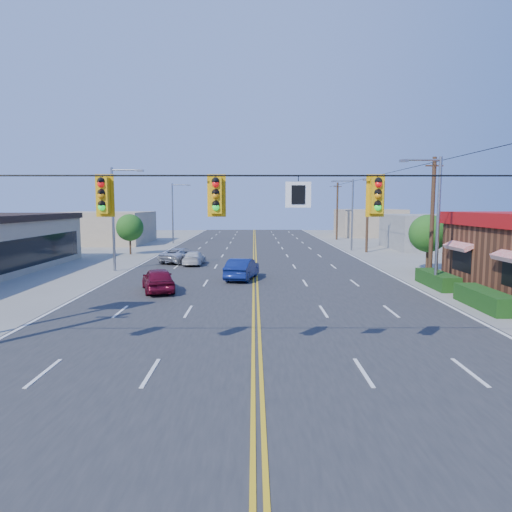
{
  "coord_description": "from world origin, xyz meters",
  "views": [
    {
      "loc": [
        -0.1,
        -13.43,
        5.16
      ],
      "look_at": [
        0.03,
        12.84,
        2.2
      ],
      "focal_mm": 32.0,
      "sensor_mm": 36.0,
      "label": 1
    }
  ],
  "objects_px": {
    "car_white": "(194,259)",
    "car_silver": "(181,256)",
    "car_blue": "(242,270)",
    "car_magenta": "(158,280)",
    "signal_span": "(253,214)"
  },
  "relations": [
    {
      "from": "signal_span",
      "to": "car_white",
      "type": "height_order",
      "value": "signal_span"
    },
    {
      "from": "car_silver",
      "to": "car_blue",
      "type": "bearing_deg",
      "value": 144.09
    },
    {
      "from": "car_magenta",
      "to": "car_blue",
      "type": "relative_size",
      "value": 0.95
    },
    {
      "from": "car_blue",
      "to": "car_silver",
      "type": "height_order",
      "value": "car_blue"
    },
    {
      "from": "car_white",
      "to": "signal_span",
      "type": "bearing_deg",
      "value": 102.96
    },
    {
      "from": "car_white",
      "to": "car_blue",
      "type": "bearing_deg",
      "value": 120.78
    },
    {
      "from": "car_blue",
      "to": "car_silver",
      "type": "relative_size",
      "value": 0.94
    },
    {
      "from": "car_magenta",
      "to": "car_silver",
      "type": "height_order",
      "value": "car_magenta"
    },
    {
      "from": "car_blue",
      "to": "car_white",
      "type": "relative_size",
      "value": 1.13
    },
    {
      "from": "car_blue",
      "to": "car_white",
      "type": "height_order",
      "value": "car_blue"
    },
    {
      "from": "signal_span",
      "to": "car_magenta",
      "type": "relative_size",
      "value": 5.82
    },
    {
      "from": "signal_span",
      "to": "car_white",
      "type": "xyz_separation_m",
      "value": [
        -5.1,
        25.29,
        -4.32
      ]
    },
    {
      "from": "car_white",
      "to": "car_silver",
      "type": "distance_m",
      "value": 2.0
    },
    {
      "from": "car_magenta",
      "to": "car_blue",
      "type": "height_order",
      "value": "car_blue"
    },
    {
      "from": "car_magenta",
      "to": "car_silver",
      "type": "relative_size",
      "value": 0.89
    }
  ]
}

